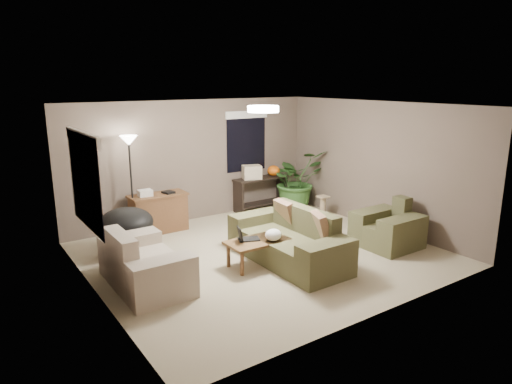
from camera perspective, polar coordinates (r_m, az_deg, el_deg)
room_shell at (r=7.47m, az=0.87°, el=1.19°), size 5.50×5.50×5.50m
main_sofa at (r=7.50m, az=4.23°, el=-6.43°), size 0.95×2.20×0.85m
throw_pillows at (r=7.54m, az=5.80°, el=-3.50°), size 0.38×1.39×0.47m
loveseat at (r=6.80m, az=-13.90°, el=-8.98°), size 0.90×1.60×0.85m
armchair at (r=8.46m, az=16.13°, el=-4.54°), size 0.95×1.00×0.85m
coffee_table at (r=7.28m, az=0.18°, el=-6.49°), size 1.00×0.55×0.42m
laptop at (r=7.23m, az=-1.37°, el=-5.62°), size 0.42×0.34×0.24m
plastic_bag at (r=7.22m, az=2.18°, el=-5.37°), size 0.32×0.30×0.19m
desk at (r=9.05m, az=-12.06°, el=-2.56°), size 1.10×0.50×0.75m
desk_papers at (r=8.88m, az=-13.10°, el=-0.10°), size 0.69×0.28×0.12m
console_table at (r=10.33m, az=0.63°, el=0.13°), size 1.30×0.40×0.75m
pumpkin at (r=10.44m, az=2.21°, el=2.68°), size 0.32×0.32×0.23m
cardboard_box at (r=10.10m, az=-0.53°, el=2.49°), size 0.47×0.41×0.30m
papasan_chair at (r=8.02m, az=-15.87°, el=-4.27°), size 1.05×1.05×0.80m
floor_lamp at (r=8.65m, az=-15.54°, el=4.76°), size 0.32×0.32×1.91m
ceiling_fixture at (r=7.31m, az=0.90°, el=10.33°), size 0.50×0.50×0.10m
houseplant at (r=10.39m, az=5.01°, el=0.69°), size 1.23×1.36×1.06m
cat_scratching_post at (r=9.81m, az=8.33°, el=-2.12°), size 0.32×0.32×0.50m
window_left at (r=6.52m, az=-20.76°, el=3.20°), size 0.05×1.56×1.33m
window_back at (r=10.13m, az=-1.21°, el=7.61°), size 1.06×0.05×1.33m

